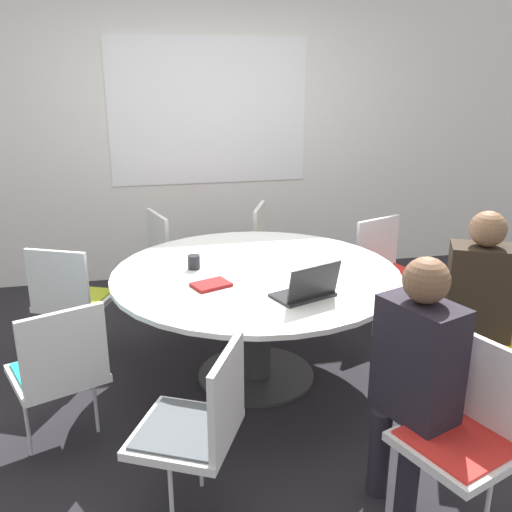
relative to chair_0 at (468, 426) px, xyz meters
The scene contains 16 objects.
ground_plane 1.63m from the chair_0, 113.25° to the left, with size 16.00×16.00×0.00m, color black.
wall_back 3.64m from the chair_0, 99.96° to the left, with size 8.00×0.07×2.70m.
conference_table 1.56m from the chair_0, 113.25° to the left, with size 1.78×1.78×0.74m.
chair_0 is the anchor object (origin of this frame).
chair_2 2.02m from the chair_0, 74.97° to the left, with size 0.56×0.55×0.85m.
chair_3 2.62m from the chair_0, 94.46° to the left, with size 0.55×0.57×0.85m.
chair_4 2.80m from the chair_0, 111.74° to the left, with size 0.53×0.54×0.85m.
chair_5 2.59m from the chair_0, 133.55° to the left, with size 0.57×0.56×0.85m.
chair_6 1.96m from the chair_0, 152.96° to the left, with size 0.57×0.56×0.85m.
chair_7 1.14m from the chair_0, 166.03° to the left, with size 0.57×0.58×0.85m.
person_0 0.32m from the chair_0, 129.72° to the left, with size 0.34×0.41×1.20m.
person_1 1.03m from the chair_0, 56.31° to the left, with size 0.42×0.36×1.20m.
laptop 1.07m from the chair_0, 114.50° to the left, with size 0.39×0.33×0.21m.
spiral_notebook 1.56m from the chair_0, 126.71° to the left, with size 0.25×0.22×0.02m.
coffee_cup 1.86m from the chair_0, 122.30° to the left, with size 0.08×0.08×0.09m.
handbag 2.92m from the chair_0, 98.50° to the left, with size 0.36×0.16×0.28m.
Camera 1 is at (-0.69, -3.25, 1.95)m, focal length 40.00 mm.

